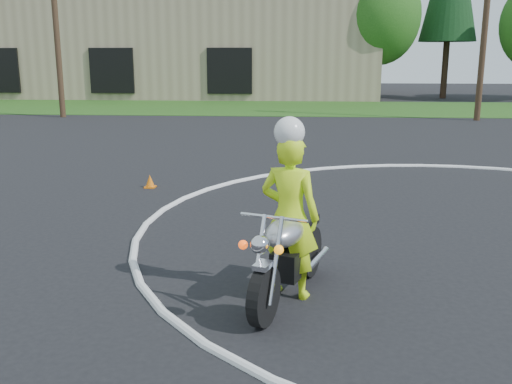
{
  "coord_description": "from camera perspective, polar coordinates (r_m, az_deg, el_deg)",
  "views": [
    {
      "loc": [
        -3.32,
        -6.52,
        2.9
      ],
      "look_at": [
        -3.9,
        1.04,
        1.1
      ],
      "focal_mm": 40.0,
      "sensor_mm": 36.0,
      "label": 1
    }
  ],
  "objects": [
    {
      "name": "grass_strip",
      "position": [
        33.81,
        10.06,
        8.25
      ],
      "size": [
        120.0,
        10.0,
        0.02
      ],
      "primitive_type": "cube",
      "color": "#1E4714",
      "rests_on": "ground"
    },
    {
      "name": "primary_motorcycle",
      "position": [
        6.93,
        3.24,
        -6.22
      ],
      "size": [
        1.08,
        2.21,
        1.2
      ],
      "rotation": [
        0.0,
        0.0,
        -0.33
      ],
      "color": "black",
      "rests_on": "ground"
    },
    {
      "name": "rider_primary_grp",
      "position": [
        6.91,
        3.39,
        -1.98
      ],
      "size": [
        0.86,
        0.7,
        2.23
      ],
      "rotation": [
        0.0,
        0.0,
        -0.33
      ],
      "color": "#D1FF1A",
      "rests_on": "ground"
    },
    {
      "name": "warehouse",
      "position": [
        48.79,
        -13.62,
        14.47
      ],
      "size": [
        41.0,
        17.0,
        8.3
      ],
      "color": "tan",
      "rests_on": "ground"
    },
    {
      "name": "utility_poles",
      "position": [
        28.85,
        22.09,
        16.98
      ],
      "size": [
        41.6,
        1.12,
        10.0
      ],
      "color": "#473321",
      "rests_on": "ground"
    }
  ]
}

